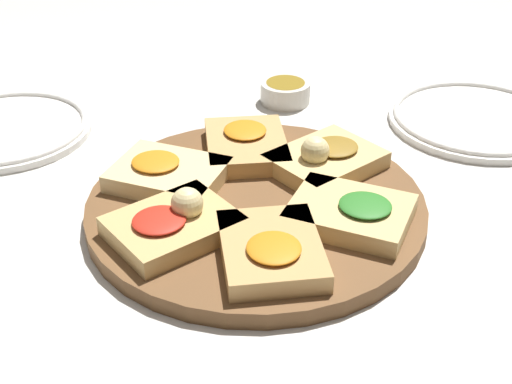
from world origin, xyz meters
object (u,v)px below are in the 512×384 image
serving_board (256,207)px  plate_right (476,118)px  plate_left (6,129)px  dipping_bowl (286,92)px

serving_board → plate_right: size_ratio=1.57×
plate_left → plate_right: (0.66, 0.13, -0.00)m
serving_board → plate_left: (-0.38, 0.15, -0.00)m
plate_left → plate_right: same height
serving_board → dipping_bowl: 0.31m
plate_left → dipping_bowl: 0.41m
plate_right → dipping_bowl: (-0.28, 0.03, 0.01)m
serving_board → plate_left: size_ratio=1.65×
dipping_bowl → serving_board: bearing=-90.1°
plate_left → dipping_bowl: bearing=23.2°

